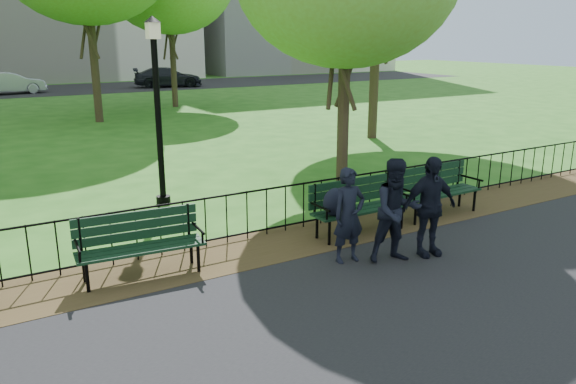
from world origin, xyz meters
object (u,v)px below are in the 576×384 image
park_bench_left_a (139,238)px  park_bench_right_a (436,185)px  park_bench_main (347,201)px  lamppost (158,105)px  person_left (349,215)px  person_mid (397,211)px  sedan_dark (168,77)px  sedan_silver (9,83)px  person_right (429,206)px

park_bench_left_a → park_bench_right_a: size_ratio=0.98×
park_bench_main → lamppost: 4.59m
park_bench_main → person_left: bearing=-125.7°
lamppost → person_left: (1.50, -4.71, -1.36)m
park_bench_right_a → lamppost: 5.98m
person_mid → sedan_dark: 34.28m
sedan_dark → park_bench_left_a: bearing=174.8°
park_bench_left_a → sedan_silver: bearing=92.5°
lamppost → sedan_dark: bearing=70.5°
park_bench_main → person_right: (0.63, -1.40, 0.17)m
park_bench_main → person_mid: (-0.02, -1.33, 0.18)m
park_bench_left_a → person_right: bearing=-16.1°
park_bench_main → lamppost: size_ratio=0.49×
person_right → sedan_dark: bearing=87.8°
park_bench_main → person_right: size_ratio=1.15×
park_bench_left_a → lamppost: 4.14m
lamppost → sedan_silver: bearing=90.7°
park_bench_left_a → park_bench_main: bearing=0.9°
park_bench_left_a → person_right: 4.65m
park_bench_right_a → person_right: person_right is taller
person_right → person_left: bearing=170.7°
person_mid → sedan_silver: bearing=110.0°
park_bench_main → park_bench_right_a: 2.36m
park_bench_left_a → person_left: bearing=-16.6°
person_mid → person_left: bearing=164.6°
park_bench_left_a → person_right: size_ratio=1.15×
person_mid → sedan_silver: (-2.51, 33.49, -0.16)m
lamppost → person_mid: lamppost is taller
park_bench_left_a → lamppost: size_ratio=0.49×
park_bench_right_a → park_bench_left_a: bearing=177.8°
park_bench_right_a → person_left: person_left is taller
park_bench_right_a → sedan_silver: (-4.88, 32.00, 0.07)m
person_mid → sedan_silver: size_ratio=0.41×
person_mid → sedan_silver: 33.59m
park_bench_main → person_mid: bearing=-91.1°
park_bench_main → lamppost: lamppost is taller
park_bench_left_a → park_bench_right_a: bearing=3.8°
person_mid → person_right: (0.65, -0.06, -0.01)m
park_bench_main → person_right: person_right is taller
lamppost → sedan_dark: lamppost is taller
lamppost → person_left: 5.12m
lamppost → sedan_dark: size_ratio=0.82×
park_bench_left_a → park_bench_right_a: (6.07, -0.09, 0.02)m
park_bench_right_a → person_left: bearing=-161.4°
lamppost → person_right: 6.01m
park_bench_main → park_bench_left_a: bearing=176.1°
person_mid → sedan_dark: (7.85, 33.37, -0.15)m
park_bench_main → person_right: 1.54m
person_mid → sedan_dark: size_ratio=0.35×
person_left → person_mid: size_ratio=0.91×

